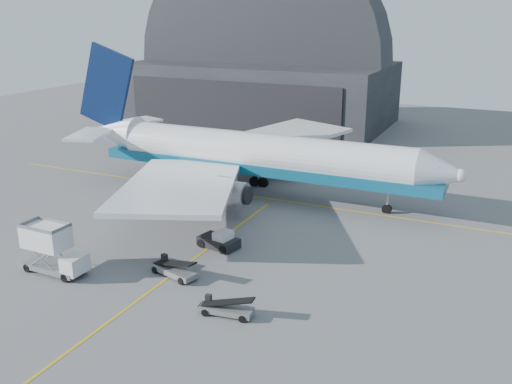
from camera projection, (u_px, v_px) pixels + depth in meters
The scene contains 9 objects.
ground at pixel (189, 263), 52.27m from camera, with size 200.00×200.00×0.00m, color #565659.
taxi_lines at pixel (249, 219), 63.21m from camera, with size 80.00×42.12×0.02m.
hangar at pixel (262, 75), 114.22m from camera, with size 50.00×28.30×28.00m.
airliner at pixel (247, 154), 70.42m from camera, with size 51.60×50.04×18.11m.
catering_truck at pixel (52, 250), 49.76m from camera, with size 6.20×2.51×4.22m.
pushback_tug at pixel (220, 241), 55.43m from camera, with size 4.26×2.96×1.81m.
belt_loader_a at pixel (174, 269), 49.59m from camera, with size 4.99×2.70×1.86m.
belt_loader_b at pixel (226, 309), 43.26m from camera, with size 4.46×1.96×1.67m.
traffic_cone at pixel (235, 241), 56.51m from camera, with size 0.40×0.40×0.57m.
Camera 1 is at (25.68, -40.73, 22.23)m, focal length 40.00 mm.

